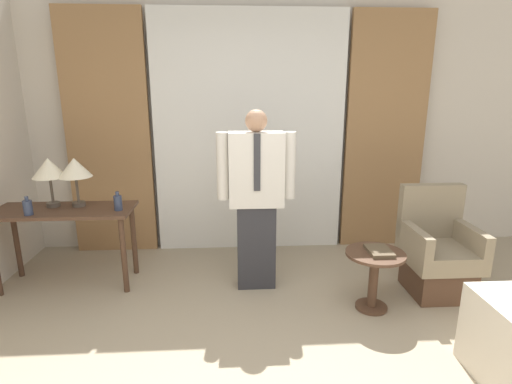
{
  "coord_description": "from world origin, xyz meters",
  "views": [
    {
      "loc": [
        -0.19,
        -1.73,
        1.8
      ],
      "look_at": [
        0.0,
        1.51,
        0.94
      ],
      "focal_mm": 28.0,
      "sensor_mm": 36.0,
      "label": 1
    }
  ],
  "objects_px": {
    "table_lamp_right": "(75,169)",
    "desk": "(65,221)",
    "side_table": "(374,271)",
    "book": "(379,251)",
    "bottle_by_lamp": "(118,203)",
    "bottle_near_edge": "(28,207)",
    "armchair": "(437,255)",
    "person": "(256,195)",
    "table_lamp_left": "(49,169)"
  },
  "relations": [
    {
      "from": "book",
      "to": "side_table",
      "type": "bearing_deg",
      "value": 166.1
    },
    {
      "from": "bottle_by_lamp",
      "to": "desk",
      "type": "bearing_deg",
      "value": 172.69
    },
    {
      "from": "side_table",
      "to": "book",
      "type": "relative_size",
      "value": 2.01
    },
    {
      "from": "person",
      "to": "armchair",
      "type": "relative_size",
      "value": 1.71
    },
    {
      "from": "person",
      "to": "table_lamp_left",
      "type": "bearing_deg",
      "value": 173.3
    },
    {
      "from": "table_lamp_right",
      "to": "bottle_near_edge",
      "type": "distance_m",
      "value": 0.5
    },
    {
      "from": "desk",
      "to": "armchair",
      "type": "xyz_separation_m",
      "value": [
        3.34,
        -0.33,
        -0.27
      ]
    },
    {
      "from": "bottle_near_edge",
      "to": "person",
      "type": "height_order",
      "value": "person"
    },
    {
      "from": "table_lamp_left",
      "to": "book",
      "type": "distance_m",
      "value": 2.95
    },
    {
      "from": "bottle_by_lamp",
      "to": "armchair",
      "type": "relative_size",
      "value": 0.18
    },
    {
      "from": "bottle_near_edge",
      "to": "bottle_by_lamp",
      "type": "relative_size",
      "value": 0.96
    },
    {
      "from": "side_table",
      "to": "book",
      "type": "xyz_separation_m",
      "value": [
        0.03,
        -0.01,
        0.17
      ]
    },
    {
      "from": "desk",
      "to": "bottle_near_edge",
      "type": "distance_m",
      "value": 0.33
    },
    {
      "from": "table_lamp_left",
      "to": "book",
      "type": "xyz_separation_m",
      "value": [
        2.82,
        -0.68,
        -0.57
      ]
    },
    {
      "from": "desk",
      "to": "bottle_by_lamp",
      "type": "distance_m",
      "value": 0.55
    },
    {
      "from": "desk",
      "to": "armchair",
      "type": "height_order",
      "value": "armchair"
    },
    {
      "from": "side_table",
      "to": "book",
      "type": "distance_m",
      "value": 0.18
    },
    {
      "from": "bottle_by_lamp",
      "to": "side_table",
      "type": "bearing_deg",
      "value": -13.77
    },
    {
      "from": "person",
      "to": "book",
      "type": "xyz_separation_m",
      "value": [
        0.97,
        -0.47,
        -0.35
      ]
    },
    {
      "from": "table_lamp_right",
      "to": "bottle_near_edge",
      "type": "relative_size",
      "value": 2.74
    },
    {
      "from": "table_lamp_right",
      "to": "table_lamp_left",
      "type": "bearing_deg",
      "value": 180.0
    },
    {
      "from": "table_lamp_right",
      "to": "armchair",
      "type": "distance_m",
      "value": 3.34
    },
    {
      "from": "table_lamp_right",
      "to": "bottle_near_edge",
      "type": "height_order",
      "value": "table_lamp_right"
    },
    {
      "from": "bottle_near_edge",
      "to": "armchair",
      "type": "xyz_separation_m",
      "value": [
        3.56,
        -0.17,
        -0.46
      ]
    },
    {
      "from": "table_lamp_left",
      "to": "armchair",
      "type": "bearing_deg",
      "value": -6.85
    },
    {
      "from": "desk",
      "to": "table_lamp_right",
      "type": "height_order",
      "value": "table_lamp_right"
    },
    {
      "from": "armchair",
      "to": "person",
      "type": "bearing_deg",
      "value": 172.99
    },
    {
      "from": "desk",
      "to": "side_table",
      "type": "xyz_separation_m",
      "value": [
        2.68,
        -0.6,
        -0.28
      ]
    },
    {
      "from": "bottle_near_edge",
      "to": "side_table",
      "type": "height_order",
      "value": "bottle_near_edge"
    },
    {
      "from": "table_lamp_left",
      "to": "side_table",
      "type": "distance_m",
      "value": 2.97
    },
    {
      "from": "bottle_near_edge",
      "to": "book",
      "type": "relative_size",
      "value": 0.65
    },
    {
      "from": "table_lamp_right",
      "to": "desk",
      "type": "bearing_deg",
      "value": -144.21
    },
    {
      "from": "table_lamp_right",
      "to": "side_table",
      "type": "bearing_deg",
      "value": -14.83
    },
    {
      "from": "desk",
      "to": "person",
      "type": "bearing_deg",
      "value": -4.45
    },
    {
      "from": "desk",
      "to": "bottle_by_lamp",
      "type": "bearing_deg",
      "value": -7.31
    },
    {
      "from": "book",
      "to": "table_lamp_left",
      "type": "bearing_deg",
      "value": 166.33
    },
    {
      "from": "armchair",
      "to": "bottle_near_edge",
      "type": "bearing_deg",
      "value": 177.21
    },
    {
      "from": "side_table",
      "to": "bottle_by_lamp",
      "type": "bearing_deg",
      "value": 166.23
    },
    {
      "from": "table_lamp_left",
      "to": "table_lamp_right",
      "type": "relative_size",
      "value": 1.0
    },
    {
      "from": "side_table",
      "to": "table_lamp_right",
      "type": "bearing_deg",
      "value": 165.17
    },
    {
      "from": "bottle_by_lamp",
      "to": "book",
      "type": "height_order",
      "value": "bottle_by_lamp"
    },
    {
      "from": "table_lamp_left",
      "to": "bottle_by_lamp",
      "type": "relative_size",
      "value": 2.64
    },
    {
      "from": "table_lamp_left",
      "to": "desk",
      "type": "bearing_deg",
      "value": -35.79
    },
    {
      "from": "desk",
      "to": "armchair",
      "type": "relative_size",
      "value": 1.3
    },
    {
      "from": "desk",
      "to": "book",
      "type": "distance_m",
      "value": 2.77
    },
    {
      "from": "bottle_by_lamp",
      "to": "armchair",
      "type": "bearing_deg",
      "value": -5.39
    },
    {
      "from": "armchair",
      "to": "book",
      "type": "bearing_deg",
      "value": -157.12
    },
    {
      "from": "bottle_by_lamp",
      "to": "person",
      "type": "distance_m",
      "value": 1.23
    },
    {
      "from": "person",
      "to": "side_table",
      "type": "relative_size",
      "value": 3.22
    },
    {
      "from": "table_lamp_left",
      "to": "person",
      "type": "xyz_separation_m",
      "value": [
        1.85,
        -0.22,
        -0.21
      ]
    }
  ]
}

